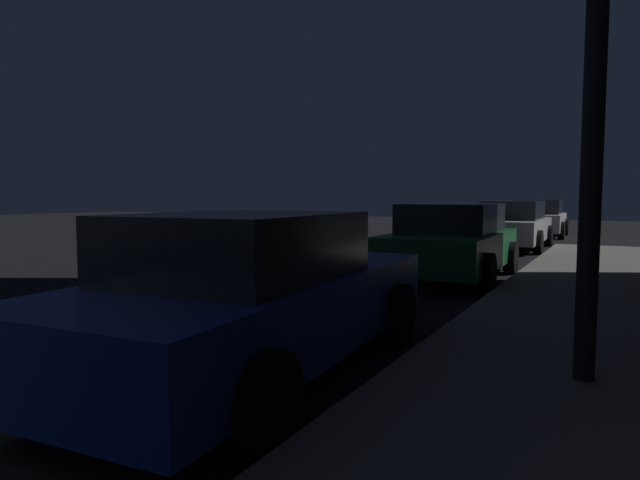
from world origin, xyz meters
TOP-DOWN VIEW (x-y plane):
  - car_blue at (2.85, 4.04)m, footprint 2.18×4.49m
  - car_green at (2.85, 10.51)m, footprint 2.10×4.06m
  - car_silver at (2.85, 17.41)m, footprint 1.99×4.45m
  - car_white at (2.85, 23.15)m, footprint 2.14×4.13m

SIDE VIEW (x-z plane):
  - car_blue at x=2.85m, z-range -0.01..1.42m
  - car_white at x=2.85m, z-range 0.00..1.43m
  - car_green at x=2.85m, z-range 0.00..1.43m
  - car_silver at x=2.85m, z-range 0.00..1.43m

